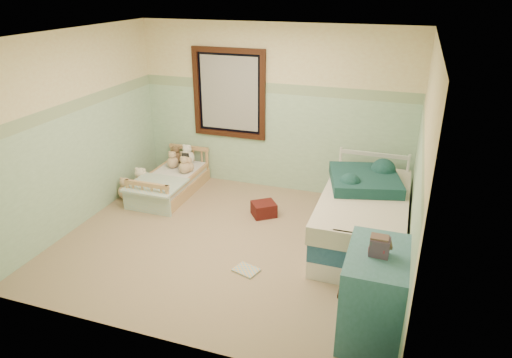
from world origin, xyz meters
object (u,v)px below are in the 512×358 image
(plush_floor_tan, at_px, (126,192))
(dresser, at_px, (374,294))
(toddler_bed_frame, at_px, (171,187))
(plush_floor_cream, at_px, (142,184))
(twin_bed_frame, at_px, (361,235))
(floor_book, at_px, (246,270))
(red_pillow, at_px, (264,209))

(plush_floor_tan, bearing_deg, dresser, -24.51)
(toddler_bed_frame, bearing_deg, plush_floor_cream, -164.20)
(plush_floor_cream, bearing_deg, plush_floor_tan, -109.81)
(plush_floor_cream, height_order, twin_bed_frame, plush_floor_cream)
(twin_bed_frame, xyz_separation_m, dresser, (0.27, -1.58, 0.32))
(dresser, bearing_deg, twin_bed_frame, 99.81)
(toddler_bed_frame, height_order, floor_book, toddler_bed_frame)
(twin_bed_frame, relative_size, red_pillow, 6.23)
(toddler_bed_frame, height_order, red_pillow, red_pillow)
(twin_bed_frame, distance_m, floor_book, 1.56)
(plush_floor_tan, xyz_separation_m, floor_book, (2.35, -1.19, -0.10))
(plush_floor_cream, xyz_separation_m, plush_floor_tan, (-0.10, -0.28, -0.02))
(plush_floor_cream, distance_m, plush_floor_tan, 0.30)
(plush_floor_cream, relative_size, floor_book, 1.01)
(red_pillow, relative_size, floor_book, 1.14)
(toddler_bed_frame, xyz_separation_m, plush_floor_tan, (-0.54, -0.41, 0.03))
(toddler_bed_frame, distance_m, dresser, 3.88)
(toddler_bed_frame, bearing_deg, plush_floor_tan, -143.11)
(dresser, bearing_deg, floor_book, 159.42)
(plush_floor_tan, bearing_deg, red_pillow, 4.22)
(plush_floor_cream, bearing_deg, toddler_bed_frame, 15.80)
(toddler_bed_frame, xyz_separation_m, twin_bed_frame, (2.96, -0.55, 0.02))
(red_pillow, bearing_deg, plush_floor_tan, -175.78)
(red_pillow, bearing_deg, toddler_bed_frame, 171.03)
(twin_bed_frame, distance_m, dresser, 1.63)
(plush_floor_tan, bearing_deg, twin_bed_frame, -2.32)
(plush_floor_cream, height_order, red_pillow, plush_floor_cream)
(toddler_bed_frame, bearing_deg, floor_book, -41.38)
(toddler_bed_frame, height_order, dresser, dresser)
(dresser, height_order, floor_book, dresser)
(floor_book, bearing_deg, dresser, -2.90)
(twin_bed_frame, height_order, floor_book, twin_bed_frame)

